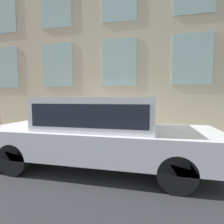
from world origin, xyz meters
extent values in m
plane|color=#2D2D30|center=(0.00, 0.00, 0.00)|extent=(80.00, 80.00, 0.00)
cube|color=#9E9B93|center=(1.34, 0.00, 0.06)|extent=(2.67, 60.00, 0.13)
cube|color=#C6B793|center=(2.82, 0.00, 4.64)|extent=(0.30, 40.00, 9.27)
cube|color=#9EBCB2|center=(2.65, -2.91, 3.10)|extent=(0.03, 1.51, 1.99)
cube|color=#9EBCB2|center=(2.65, 0.00, 3.10)|extent=(0.03, 1.51, 1.99)
cube|color=#9EBCB2|center=(2.65, 2.91, 3.10)|extent=(0.03, 1.51, 1.99)
cube|color=#9EBCB2|center=(2.65, 5.82, 3.10)|extent=(0.03, 1.51, 1.99)
cube|color=#9EBCB2|center=(2.65, 2.91, 5.78)|extent=(0.03, 1.51, 1.99)
cube|color=#9EBCB2|center=(2.65, 5.82, 5.78)|extent=(0.03, 1.51, 1.99)
cylinder|color=gold|center=(0.49, -0.53, 0.15)|extent=(0.32, 0.32, 0.04)
cylinder|color=gold|center=(0.49, -0.53, 0.44)|extent=(0.24, 0.24, 0.62)
sphere|color=#A4891E|center=(0.49, -0.53, 0.75)|extent=(0.25, 0.25, 0.25)
cylinder|color=black|center=(0.49, -0.53, 0.82)|extent=(0.08, 0.08, 0.10)
cylinder|color=gold|center=(0.49, -0.70, 0.51)|extent=(0.09, 0.10, 0.09)
cylinder|color=gold|center=(0.49, -0.36, 0.51)|extent=(0.09, 0.10, 0.09)
cylinder|color=#726651|center=(0.94, 0.27, 0.48)|extent=(0.10, 0.10, 0.70)
cylinder|color=#726651|center=(1.08, 0.27, 0.48)|extent=(0.10, 0.10, 0.70)
cube|color=#268C4C|center=(1.01, 0.27, 1.09)|extent=(0.19, 0.13, 0.52)
cylinder|color=#268C4C|center=(0.87, 0.27, 1.10)|extent=(0.08, 0.08, 0.50)
cylinder|color=#268C4C|center=(1.14, 0.27, 1.10)|extent=(0.08, 0.08, 0.50)
sphere|color=brown|center=(1.01, 0.27, 1.46)|extent=(0.23, 0.23, 0.23)
cylinder|color=black|center=(-1.89, 1.30, 0.32)|extent=(0.24, 0.65, 0.65)
cylinder|color=black|center=(-0.30, 1.30, 0.32)|extent=(0.24, 0.65, 0.65)
cylinder|color=black|center=(-1.89, -1.82, 0.32)|extent=(0.24, 0.65, 0.65)
cylinder|color=black|center=(-0.30, -1.82, 0.32)|extent=(0.24, 0.65, 0.65)
cube|color=white|center=(-1.09, -0.26, 0.61)|extent=(1.83, 5.04, 0.57)
cube|color=white|center=(-1.09, -0.26, 1.24)|extent=(1.61, 2.42, 0.68)
cube|color=#1E232D|center=(-1.09, -0.26, 1.24)|extent=(1.62, 2.23, 0.44)
camera|label=1|loc=(-4.83, -1.41, 1.55)|focal=28.00mm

